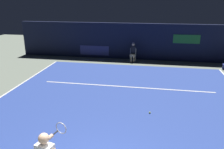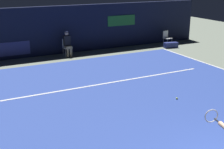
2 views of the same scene
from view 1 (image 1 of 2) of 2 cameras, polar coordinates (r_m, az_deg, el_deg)
The scene contains 7 objects.
ground_plane at distance 9.58m, azimuth 2.02°, elevation -7.80°, with size 34.21×34.21×0.00m, color gray.
court_surface at distance 9.58m, azimuth 2.03°, elevation -7.77°, with size 11.00×12.14×0.01m, color #2D479E.
line_sideline_right at distance 11.58m, azimuth -25.84°, elevation -4.86°, with size 0.10×12.14×0.01m, color white.
line_service at distance 11.50m, azimuth 3.54°, elevation -3.09°, with size 8.58×0.10×0.01m, color white.
back_wall at distance 16.69m, azimuth 5.97°, elevation 8.26°, with size 17.50×0.33×2.60m.
line_judge_on_chair at distance 16.06m, azimuth 5.30°, elevation 5.65°, with size 0.45×0.54×1.32m.
tennis_ball at distance 9.04m, azimuth 9.48°, elevation -9.42°, with size 0.07×0.07×0.07m, color #CCE033.
Camera 1 is at (1.18, -3.43, 4.25)m, focal length 36.37 mm.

